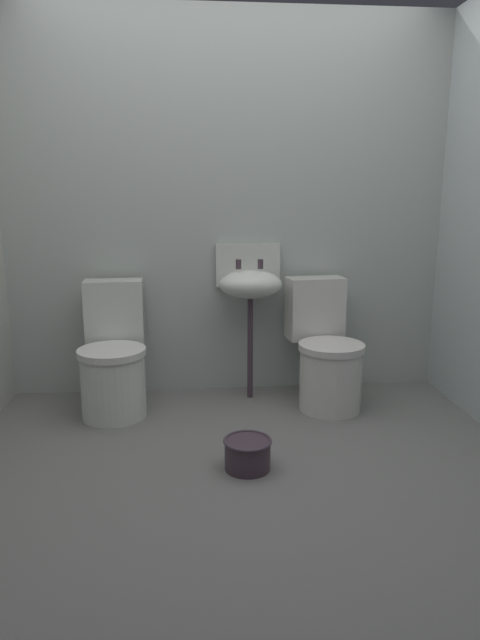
# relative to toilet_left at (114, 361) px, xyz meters

# --- Properties ---
(ground_plane) EXTENTS (3.24, 2.99, 0.08)m
(ground_plane) POSITION_rel_toilet_left_xyz_m (0.71, -0.94, -0.36)
(ground_plane) COLOR slate
(wall_back) EXTENTS (3.24, 0.10, 2.42)m
(wall_back) POSITION_rel_toilet_left_xyz_m (0.71, 0.40, 0.89)
(wall_back) COLOR #AAB3AD
(wall_back) RESTS_ON ground
(toilet_left) EXTENTS (0.42, 0.61, 0.78)m
(toilet_left) POSITION_rel_toilet_left_xyz_m (0.00, 0.00, 0.00)
(toilet_left) COLOR silver
(toilet_left) RESTS_ON ground
(toilet_right) EXTENTS (0.46, 0.64, 0.78)m
(toilet_right) POSITION_rel_toilet_left_xyz_m (1.31, 0.00, 0.00)
(toilet_right) COLOR silver
(toilet_right) RESTS_ON ground
(sink) EXTENTS (0.42, 0.35, 0.99)m
(sink) POSITION_rel_toilet_left_xyz_m (0.85, 0.19, 0.43)
(sink) COLOR #41313C
(sink) RESTS_ON ground
(bucket) EXTENTS (0.24, 0.24, 0.15)m
(bucket) POSITION_rel_toilet_left_xyz_m (0.73, -0.81, -0.24)
(bucket) COLOR #41313C
(bucket) RESTS_ON ground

